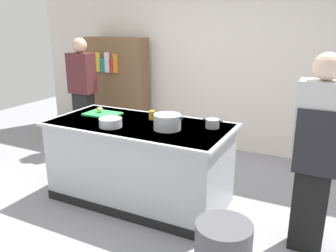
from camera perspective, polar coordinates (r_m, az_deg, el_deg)
The scene contains 12 objects.
ground_plane at distance 4.02m, azimuth -4.56°, elevation -11.95°, with size 10.00×10.00×0.00m, color gray.
back_wall at distance 5.45m, azimuth 6.78°, elevation 12.14°, with size 6.40×0.12×3.00m, color silver.
counter_island at distance 3.82m, azimuth -4.73°, elevation -5.82°, with size 1.98×0.98×0.90m.
cutting_board at distance 4.08m, azimuth -10.83°, elevation 1.98°, with size 0.40×0.28×0.02m, color green.
onion at distance 4.09m, azimuth -11.26°, elevation 2.68°, with size 0.07×0.07×0.07m, color tan.
stock_pot at distance 3.44m, azimuth -0.13°, elevation 0.69°, with size 0.34×0.28×0.15m.
sauce_pan at distance 3.52m, azimuth 7.38°, elevation 0.41°, with size 0.21×0.14×0.09m.
mixing_bowl at distance 3.58m, azimuth -9.51°, elevation 0.57°, with size 0.24×0.24×0.09m, color #B7BABF.
juice_cup at distance 3.80m, azimuth -2.68°, elevation 1.82°, with size 0.07×0.07×0.10m, color yellow.
person_chef at distance 3.08m, azimuth 23.42°, elevation -3.93°, with size 0.38×0.25×1.72m.
person_guest at distance 5.44m, azimuth -13.95°, elevation 5.48°, with size 0.38×0.24×1.72m.
bookshelf at distance 5.97m, azimuth -8.41°, elevation 6.21°, with size 1.10×0.31×1.70m.
Camera 1 is at (1.86, -3.00, 1.93)m, focal length 36.74 mm.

